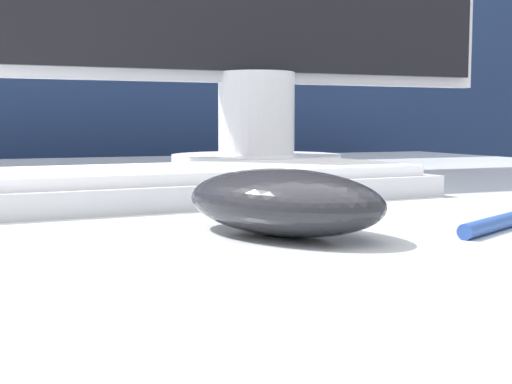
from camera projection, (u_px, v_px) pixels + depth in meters
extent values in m
cube|color=navy|center=(11.00, 199.00, 1.23)|extent=(5.00, 0.03, 1.37)
ellipsoid|color=#232328|center=(283.00, 202.00, 0.36)|extent=(0.11, 0.13, 0.03)
cube|color=silver|center=(136.00, 191.00, 0.50)|extent=(0.45, 0.17, 0.02)
cube|color=white|center=(135.00, 174.00, 0.50)|extent=(0.42, 0.15, 0.01)
cylinder|color=white|center=(256.00, 163.00, 0.81)|extent=(0.19, 0.19, 0.02)
cylinder|color=white|center=(256.00, 114.00, 0.81)|extent=(0.09, 0.09, 0.09)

